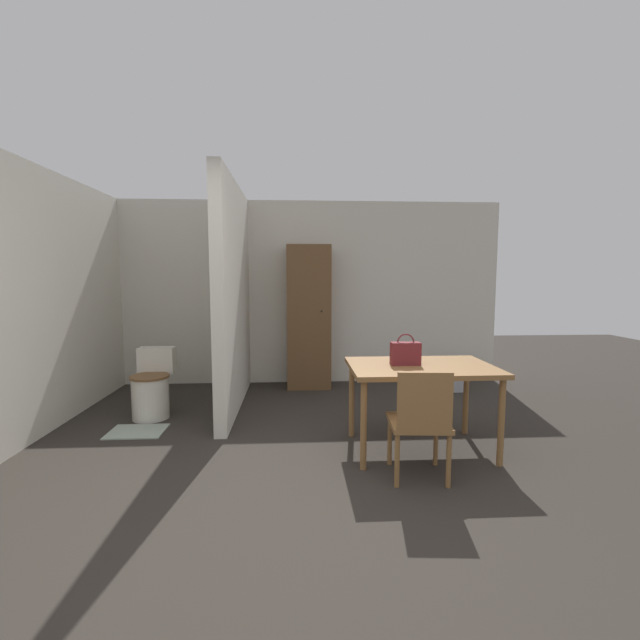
{
  "coord_description": "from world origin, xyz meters",
  "views": [
    {
      "loc": [
        0.0,
        -2.34,
        1.48
      ],
      "look_at": [
        0.24,
        1.77,
        1.06
      ],
      "focal_mm": 24.0,
      "sensor_mm": 36.0,
      "label": 1
    }
  ],
  "objects_px": {
    "toilet": "(152,388)",
    "space_heater": "(453,374)",
    "dining_table": "(421,374)",
    "wooden_chair": "(420,420)",
    "wooden_cabinet": "(309,317)",
    "handbag": "(405,353)"
  },
  "relations": [
    {
      "from": "wooden_chair",
      "to": "space_heater",
      "type": "bearing_deg",
      "value": 68.9
    },
    {
      "from": "dining_table",
      "to": "wooden_chair",
      "type": "bearing_deg",
      "value": -106.47
    },
    {
      "from": "wooden_chair",
      "to": "wooden_cabinet",
      "type": "relative_size",
      "value": 0.44
    },
    {
      "from": "space_heater",
      "to": "dining_table",
      "type": "bearing_deg",
      "value": -118.07
    },
    {
      "from": "wooden_cabinet",
      "to": "dining_table",
      "type": "bearing_deg",
      "value": -68.02
    },
    {
      "from": "wooden_chair",
      "to": "toilet",
      "type": "relative_size",
      "value": 1.17
    },
    {
      "from": "space_heater",
      "to": "toilet",
      "type": "bearing_deg",
      "value": -167.26
    },
    {
      "from": "wooden_cabinet",
      "to": "space_heater",
      "type": "bearing_deg",
      "value": -10.61
    },
    {
      "from": "handbag",
      "to": "space_heater",
      "type": "height_order",
      "value": "handbag"
    },
    {
      "from": "toilet",
      "to": "wooden_cabinet",
      "type": "relative_size",
      "value": 0.38
    },
    {
      "from": "wooden_chair",
      "to": "space_heater",
      "type": "distance_m",
      "value": 2.63
    },
    {
      "from": "toilet",
      "to": "wooden_cabinet",
      "type": "bearing_deg",
      "value": 34.15
    },
    {
      "from": "dining_table",
      "to": "space_heater",
      "type": "relative_size",
      "value": 2.69
    },
    {
      "from": "wooden_chair",
      "to": "space_heater",
      "type": "relative_size",
      "value": 1.85
    },
    {
      "from": "wooden_chair",
      "to": "wooden_cabinet",
      "type": "height_order",
      "value": "wooden_cabinet"
    },
    {
      "from": "toilet",
      "to": "space_heater",
      "type": "relative_size",
      "value": 1.59
    },
    {
      "from": "wooden_chair",
      "to": "toilet",
      "type": "xyz_separation_m",
      "value": [
        -2.41,
        1.56,
        -0.14
      ]
    },
    {
      "from": "handbag",
      "to": "space_heater",
      "type": "bearing_deg",
      "value": 58.6
    },
    {
      "from": "handbag",
      "to": "space_heater",
      "type": "xyz_separation_m",
      "value": [
        1.11,
        1.81,
        -0.61
      ]
    },
    {
      "from": "dining_table",
      "to": "toilet",
      "type": "bearing_deg",
      "value": 158.24
    },
    {
      "from": "dining_table",
      "to": "handbag",
      "type": "height_order",
      "value": "handbag"
    },
    {
      "from": "toilet",
      "to": "dining_table",
      "type": "bearing_deg",
      "value": -21.76
    }
  ]
}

